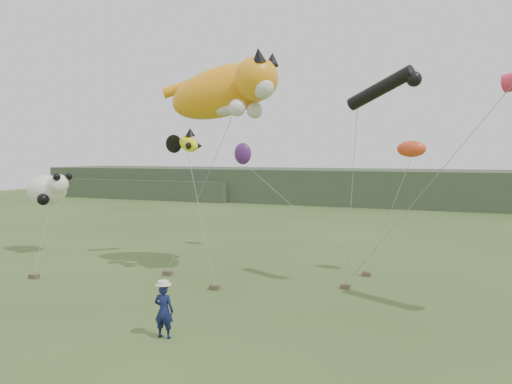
{
  "coord_description": "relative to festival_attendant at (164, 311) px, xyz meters",
  "views": [
    {
      "loc": [
        8.44,
        -15.07,
        5.79
      ],
      "look_at": [
        1.06,
        3.0,
        4.32
      ],
      "focal_mm": 35.0,
      "sensor_mm": 36.0,
      "label": 1
    }
  ],
  "objects": [
    {
      "name": "ground",
      "position": [
        0.08,
        1.91,
        -0.87
      ],
      "size": [
        120.0,
        120.0,
        0.0
      ],
      "primitive_type": "plane",
      "color": "#385123",
      "rests_on": "ground"
    },
    {
      "name": "headland",
      "position": [
        -3.03,
        46.6,
        1.05
      ],
      "size": [
        90.0,
        13.0,
        4.0
      ],
      "color": "#2D3D28",
      "rests_on": "ground"
    },
    {
      "name": "festival_attendant",
      "position": [
        0.0,
        0.0,
        0.0
      ],
      "size": [
        0.68,
        0.5,
        1.74
      ],
      "primitive_type": "imported",
      "rotation": [
        0.0,
        0.0,
        3.27
      ],
      "color": "#121945",
      "rests_on": "ground"
    },
    {
      "name": "sandbag_anchors",
      "position": [
        -1.32,
        7.08,
        -0.77
      ],
      "size": [
        14.75,
        6.66,
        0.2
      ],
      "color": "brown",
      "rests_on": "ground"
    },
    {
      "name": "cat_kite",
      "position": [
        -1.83,
        8.84,
        8.04
      ],
      "size": [
        7.13,
        3.99,
        3.71
      ],
      "color": "orange",
      "rests_on": "ground"
    },
    {
      "name": "fish_kite",
      "position": [
        -3.79,
        7.61,
        5.46
      ],
      "size": [
        2.5,
        1.61,
        1.26
      ],
      "color": "#FFF419",
      "rests_on": "ground"
    },
    {
      "name": "tube_kites",
      "position": [
        9.21,
        6.56,
        7.68
      ],
      "size": [
        9.42,
        4.26,
        1.63
      ],
      "color": "black",
      "rests_on": "ground"
    },
    {
      "name": "panda_kite",
      "position": [
        -13.6,
        9.03,
        2.9
      ],
      "size": [
        3.03,
        1.96,
        1.88
      ],
      "color": "white",
      "rests_on": "ground"
    },
    {
      "name": "misc_kites",
      "position": [
        0.73,
        12.96,
        5.07
      ],
      "size": [
        11.25,
        4.23,
        1.31
      ],
      "color": "#DE421E",
      "rests_on": "ground"
    }
  ]
}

